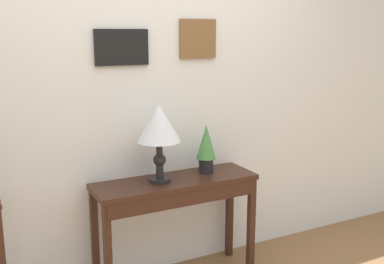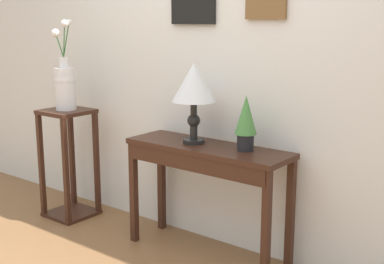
# 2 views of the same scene
# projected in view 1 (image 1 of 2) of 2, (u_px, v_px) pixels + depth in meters

# --- Properties ---
(back_wall_with_art) EXTENTS (9.00, 0.13, 2.80)m
(back_wall_with_art) POSITION_uv_depth(u_px,v_px,m) (145.00, 81.00, 3.15)
(back_wall_with_art) COLOR silver
(back_wall_with_art) RESTS_ON ground
(console_table) EXTENTS (1.13, 0.36, 0.75)m
(console_table) POSITION_uv_depth(u_px,v_px,m) (177.00, 197.00, 3.10)
(console_table) COLOR #381E14
(console_table) RESTS_ON ground
(table_lamp) EXTENTS (0.28, 0.28, 0.52)m
(table_lamp) POSITION_uv_depth(u_px,v_px,m) (159.00, 126.00, 2.96)
(table_lamp) COLOR black
(table_lamp) RESTS_ON console_table
(potted_plant_on_console) EXTENTS (0.14, 0.14, 0.34)m
(potted_plant_on_console) POSITION_uv_depth(u_px,v_px,m) (206.00, 146.00, 3.20)
(potted_plant_on_console) COLOR black
(potted_plant_on_console) RESTS_ON console_table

